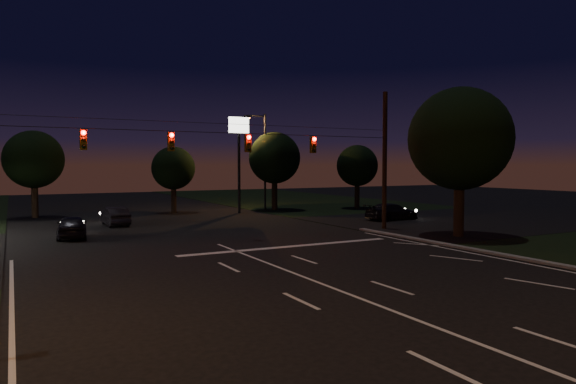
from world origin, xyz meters
TOP-DOWN VIEW (x-y plane):
  - ground at (0.00, 0.00)m, footprint 140.00×140.00m
  - cross_street_right at (20.00, 16.00)m, footprint 20.00×16.00m
  - stop_bar at (3.00, 11.50)m, footprint 12.00×0.50m
  - utility_pole_right at (12.00, 15.00)m, footprint 0.30×0.30m
  - signal_span at (-0.00, 14.96)m, footprint 24.00×0.40m
  - pole_sign_right at (8.00, 30.00)m, footprint 1.80×0.30m
  - street_light_right_far at (11.24, 32.00)m, footprint 2.20×0.35m
  - tree_right_near at (13.53, 10.17)m, footprint 6.00×6.00m
  - tree_far_b at (-7.98, 34.13)m, footprint 4.60×4.60m
  - tree_far_c at (3.02, 33.10)m, footprint 3.80×3.80m
  - tree_far_d at (12.02, 31.13)m, footprint 4.80×4.80m
  - tree_far_e at (20.02, 29.11)m, footprint 4.00×4.00m
  - car_oncoming_a at (-6.61, 20.16)m, footprint 2.01×4.09m
  - car_oncoming_b at (-3.28, 25.61)m, footprint 1.50×3.95m
  - car_cross at (15.97, 18.98)m, footprint 4.56×2.10m

SIDE VIEW (x-z plane):
  - ground at x=0.00m, z-range 0.00..0.00m
  - cross_street_right at x=20.00m, z-range -0.01..0.01m
  - utility_pole_right at x=12.00m, z-range -4.50..4.50m
  - stop_bar at x=3.00m, z-range 0.00..0.01m
  - car_oncoming_b at x=-3.28m, z-range 0.00..1.29m
  - car_cross at x=15.97m, z-range 0.00..1.29m
  - car_oncoming_a at x=-6.61m, z-range 0.00..1.34m
  - tree_far_c at x=3.02m, z-range 0.97..6.83m
  - tree_far_e at x=20.02m, z-range 1.03..7.20m
  - tree_far_b at x=-7.98m, z-range 1.12..8.10m
  - tree_far_d at x=12.02m, z-range 1.18..8.47m
  - street_light_right_far at x=11.24m, z-range 0.74..9.74m
  - signal_span at x=0.00m, z-range 4.72..6.28m
  - tree_right_near at x=13.53m, z-range 1.30..10.06m
  - pole_sign_right at x=8.00m, z-range 2.04..10.44m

